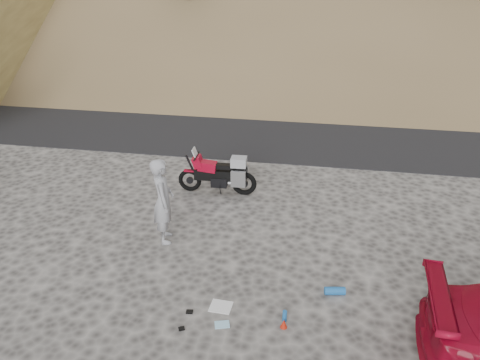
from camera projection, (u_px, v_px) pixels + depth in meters
The scene contains 11 objects.
ground at pixel (194, 263), 9.83m from camera, with size 140.00×140.00×0.00m, color #3B3837.
road at pixel (256, 126), 17.82m from camera, with size 120.00×7.00×0.05m, color black.
motorcycle at pixel (221, 174), 12.52m from camera, with size 2.15×0.66×1.28m.
man at pixel (166, 239), 10.65m from camera, with size 0.72×0.47×1.98m, color #929398.
gear_white_cloth at pixel (221, 307), 8.59m from camera, with size 0.40×0.35×0.01m, color white.
gear_blue_mat at pixel (335, 291), 8.88m from camera, with size 0.16×0.16×0.39m, color #1C5EA9.
gear_bottle at pixel (285, 316), 8.22m from camera, with size 0.08×0.08×0.21m, color #1C5EA9.
gear_funnel at pixel (284, 324), 8.08m from camera, with size 0.13×0.13×0.16m, color #B01D0B.
gear_glove_a at pixel (189, 312), 8.44m from camera, with size 0.12×0.09×0.03m, color black.
gear_glove_b at pixel (182, 329), 8.06m from camera, with size 0.10×0.08×0.03m, color black.
gear_blue_cloth at pixel (222, 325), 8.17m from camera, with size 0.26×0.19×0.01m, color #9BD3F0.
Camera 1 is at (2.39, -7.82, 5.81)m, focal length 35.00 mm.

